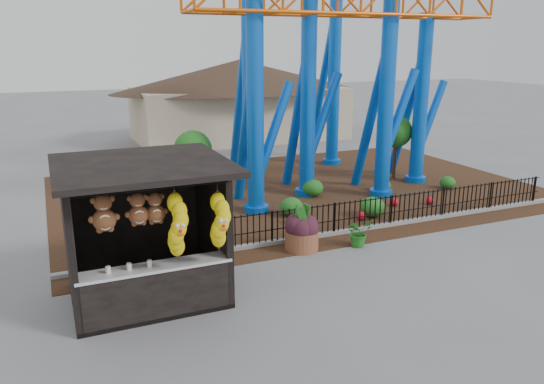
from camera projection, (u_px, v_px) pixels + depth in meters
name	position (u px, v px, depth m)	size (l,w,h in m)	color
ground	(292.00, 294.00, 11.97)	(120.00, 120.00, 0.00)	slate
mulch_bed	(297.00, 190.00, 20.56)	(18.00, 12.00, 0.02)	#331E11
curb	(369.00, 228.00, 16.13)	(18.00, 0.18, 0.12)	gray
prize_booth	(147.00, 236.00, 11.25)	(3.50, 3.40, 3.12)	black
picket_fence	(394.00, 210.00, 16.35)	(12.20, 0.06, 1.00)	black
roller_coaster	(324.00, 16.00, 19.46)	(11.00, 6.37, 10.82)	blue
terracotta_planter	(302.00, 240.00, 14.51)	(0.93, 0.93, 0.55)	brown
planter_foliage	(302.00, 220.00, 14.35)	(0.70, 0.70, 0.64)	#33141F
potted_plant	(359.00, 232.00, 14.73)	(0.73, 0.63, 0.81)	#33601C
landscaping	(351.00, 197.00, 18.52)	(7.81, 3.70, 0.65)	#1E5D1B
pavilion	(239.00, 86.00, 31.12)	(15.00, 15.00, 4.80)	#BFAD8C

